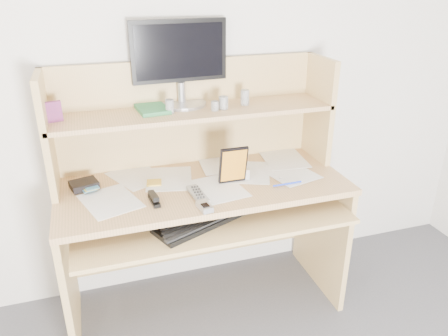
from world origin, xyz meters
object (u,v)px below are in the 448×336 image
object	(u,v)px
game_case	(233,165)
desk	(200,186)
tv_remote	(198,194)
monitor	(180,60)
keyboard	(202,219)

from	to	relation	value
game_case	desk	bearing A→B (deg)	135.28
desk	game_case	distance (m)	0.25
tv_remote	monitor	distance (m)	0.67
tv_remote	monitor	world-z (taller)	monitor
desk	keyboard	world-z (taller)	desk
keyboard	monitor	distance (m)	0.78
keyboard	monitor	bearing A→B (deg)	64.08
tv_remote	monitor	bearing A→B (deg)	79.70
keyboard	game_case	bearing A→B (deg)	12.50
keyboard	tv_remote	world-z (taller)	tv_remote
monitor	keyboard	bearing A→B (deg)	-95.75
tv_remote	monitor	size ratio (longest dim) A/B	0.37
game_case	keyboard	bearing A→B (deg)	-144.33
tv_remote	game_case	bearing A→B (deg)	15.87
desk	game_case	world-z (taller)	desk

